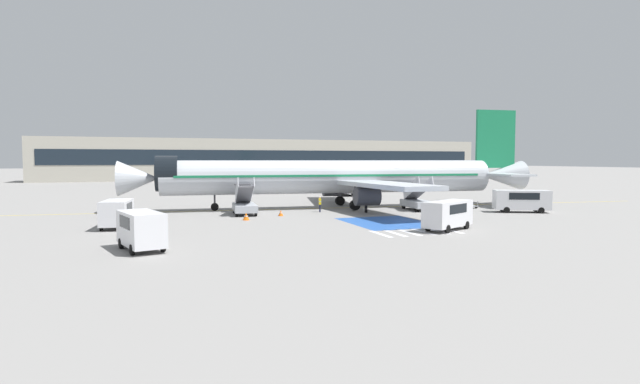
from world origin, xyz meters
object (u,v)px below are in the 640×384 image
object	(u,v)px
boarding_stairs_aft	(417,201)
ground_crew_0	(366,203)
fuel_tanker	(344,184)
service_van_3	(117,212)
service_van_1	(141,228)
airliner	(338,177)
service_van_2	(448,213)
boarding_stairs_forward	(245,205)
traffic_cone_0	(246,216)
service_van_0	(522,199)
traffic_cone_1	(281,213)
terminal_building	(275,159)
baggage_cart	(465,206)
ground_crew_1	(320,203)

from	to	relation	value
boarding_stairs_aft	ground_crew_0	distance (m)	6.50
fuel_tanker	ground_crew_0	xyz separation A→B (m)	(-7.68, -25.42, -0.68)
service_van_3	fuel_tanker	bearing A→B (deg)	51.21
fuel_tanker	service_van_1	world-z (taller)	fuel_tanker
airliner	service_van_2	size ratio (longest dim) A/B	9.06
boarding_stairs_forward	ground_crew_0	distance (m)	12.52
boarding_stairs_forward	traffic_cone_0	size ratio (longest dim) A/B	7.91
fuel_tanker	traffic_cone_0	distance (m)	34.65
airliner	service_van_0	distance (m)	19.81
boarding_stairs_aft	fuel_tanker	xyz separation A→B (m)	(1.21, 24.76, 0.69)
traffic_cone_1	terminal_building	xyz separation A→B (m)	(22.26, 92.63, 5.28)
traffic_cone_1	terminal_building	distance (m)	95.41
service_van_2	traffic_cone_0	xyz separation A→B (m)	(-13.75, 11.54, -1.02)
fuel_tanker	baggage_cart	bearing A→B (deg)	-68.85
boarding_stairs_aft	service_van_3	xyz separation A→B (m)	(-30.32, -4.91, 0.39)
service_van_1	service_van_0	bearing A→B (deg)	179.44
service_van_3	ground_crew_0	size ratio (longest dim) A/B	2.66
traffic_cone_0	terminal_building	distance (m)	98.61
service_van_1	service_van_2	distance (m)	22.65
boarding_stairs_aft	baggage_cart	xyz separation A→B (m)	(6.55, 0.49, -0.70)
boarding_stairs_aft	baggage_cart	bearing A→B (deg)	9.69
boarding_stairs_aft	service_van_2	distance (m)	15.63
airliner	traffic_cone_1	bearing A→B (deg)	130.62
boarding_stairs_aft	traffic_cone_0	world-z (taller)	boarding_stairs_aft
service_van_1	traffic_cone_1	xyz separation A→B (m)	(12.71, 15.22, -1.11)
baggage_cart	service_van_1	bearing A→B (deg)	-162.26
traffic_cone_1	service_van_0	bearing A→B (deg)	-11.43
service_van_1	service_van_3	bearing A→B (deg)	-95.61
airliner	service_van_1	world-z (taller)	airliner
boarding_stairs_forward	service_van_1	distance (m)	20.13
boarding_stairs_forward	baggage_cart	bearing A→B (deg)	2.50
fuel_tanker	service_van_1	size ratio (longest dim) A/B	2.02
service_van_1	baggage_cart	world-z (taller)	service_van_1
airliner	boarding_stairs_aft	bearing A→B (deg)	-119.44
service_van_0	traffic_cone_0	distance (m)	28.71
service_van_2	baggage_cart	xyz separation A→B (m)	(12.28, 15.02, -1.11)
terminal_building	service_van_2	bearing A→B (deg)	-96.62
boarding_stairs_forward	traffic_cone_1	bearing A→B (deg)	-32.97
boarding_stairs_forward	service_van_2	size ratio (longest dim) A/B	1.03
airliner	fuel_tanker	xyz separation A→B (m)	(8.59, 19.62, -1.93)
ground_crew_1	traffic_cone_1	size ratio (longest dim) A/B	2.94
service_van_0	ground_crew_0	bearing A→B (deg)	97.77
fuel_tanker	service_van_3	bearing A→B (deg)	-127.99
boarding_stairs_forward	service_van_3	world-z (taller)	boarding_stairs_forward
airliner	traffic_cone_0	size ratio (longest dim) A/B	69.70
service_van_0	service_van_2	size ratio (longest dim) A/B	1.11
ground_crew_0	traffic_cone_0	world-z (taller)	ground_crew_0
baggage_cart	traffic_cone_1	xyz separation A→B (m)	(-22.18, -1.17, 0.03)
service_van_0	service_van_2	bearing A→B (deg)	146.53
traffic_cone_0	traffic_cone_1	bearing A→B (deg)	30.96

